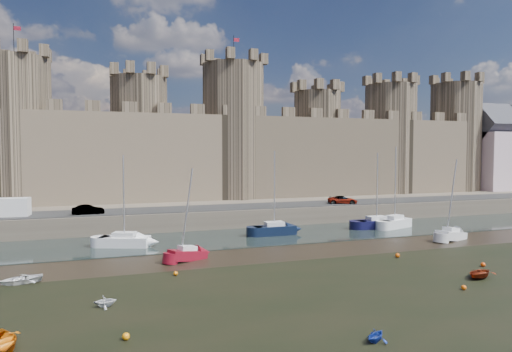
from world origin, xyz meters
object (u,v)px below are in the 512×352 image
object	(u,v)px
car_1	(88,210)
sailboat_4	(187,253)
car_2	(342,200)
sailboat_1	(274,229)
sailboat_0	(124,240)
sailboat_3	(377,223)
dinghy_1	(376,335)
sailboat_5	(451,234)
car_3	(343,200)
van	(6,208)
sailboat_2	(395,222)

from	to	relation	value
car_1	sailboat_4	world-z (taller)	sailboat_4
car_2	sailboat_4	bearing A→B (deg)	116.53
car_1	sailboat_1	distance (m)	23.60
sailboat_0	sailboat_3	distance (m)	33.21
car_1	sailboat_4	size ratio (longest dim) A/B	0.44
car_1	sailboat_0	xyz separation A→B (m)	(3.89, -9.51, -2.36)
car_1	sailboat_3	world-z (taller)	sailboat_3
sailboat_1	sailboat_4	world-z (taller)	sailboat_1
car_1	dinghy_1	size ratio (longest dim) A/B	2.68
sailboat_5	car_3	bearing A→B (deg)	83.78
van	sailboat_0	distance (m)	17.33
car_3	van	world-z (taller)	van
sailboat_1	sailboat_0	bearing A→B (deg)	-175.13
car_3	sailboat_0	bearing A→B (deg)	126.27
sailboat_1	sailboat_2	size ratio (longest dim) A/B	0.95
sailboat_0	sailboat_1	bearing A→B (deg)	25.31
sailboat_2	sailboat_5	bearing A→B (deg)	-100.94
car_3	sailboat_1	xyz separation A→B (m)	(-14.43, -8.39, -2.30)
car_2	sailboat_1	xyz separation A→B (m)	(-14.76, -9.03, -2.26)
dinghy_1	sailboat_3	bearing A→B (deg)	-60.48
sailboat_4	dinghy_1	bearing A→B (deg)	-98.48
sailboat_5	sailboat_2	bearing A→B (deg)	78.18
van	sailboat_4	xyz separation A→B (m)	(18.77, -18.86, -2.98)
sailboat_1	sailboat_4	distance (m)	15.81
sailboat_0	van	bearing A→B (deg)	162.50
car_2	sailboat_0	world-z (taller)	sailboat_0
sailboat_3	dinghy_1	size ratio (longest dim) A/B	7.04
car_1	sailboat_1	xyz separation A→B (m)	(22.00, -8.22, -2.32)
sailboat_0	dinghy_1	xyz separation A→B (m)	(11.72, -30.39, -0.40)
sailboat_2	car_1	bearing A→B (deg)	148.91
sailboat_0	car_2	bearing A→B (deg)	38.66
car_1	car_2	bearing A→B (deg)	-91.67
car_1	sailboat_5	xyz separation A→B (m)	(40.71, -17.81, -2.44)
sailboat_3	van	bearing A→B (deg)	169.72
car_1	van	world-z (taller)	van
car_1	car_3	bearing A→B (deg)	-92.67
van	sailboat_4	world-z (taller)	sailboat_4
car_2	sailboat_5	size ratio (longest dim) A/B	0.41
sailboat_2	dinghy_1	distance (m)	39.32
car_2	sailboat_4	xyz separation A→B (m)	(-27.43, -18.50, -2.40)
sailboat_4	sailboat_5	size ratio (longest dim) A/B	0.93
car_1	car_3	size ratio (longest dim) A/B	0.88
car_3	van	distance (m)	45.88
sailboat_1	sailboat_2	distance (m)	17.46
car_2	dinghy_1	bearing A→B (deg)	145.09
sailboat_5	van	bearing A→B (deg)	139.65
car_1	car_3	distance (m)	36.43
sailboat_3	car_2	bearing A→B (deg)	92.83
sailboat_2	sailboat_3	distance (m)	2.49
car_3	sailboat_1	world-z (taller)	sailboat_1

